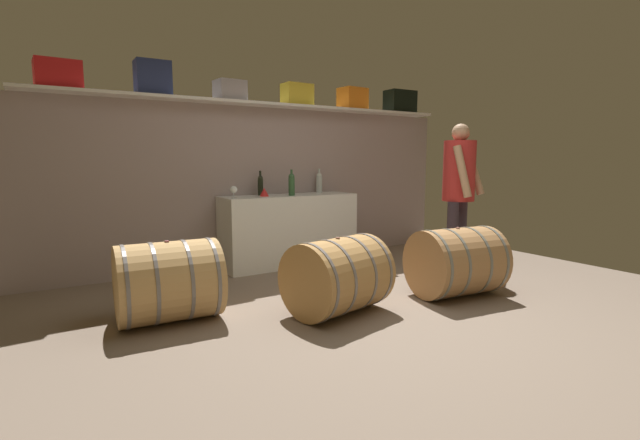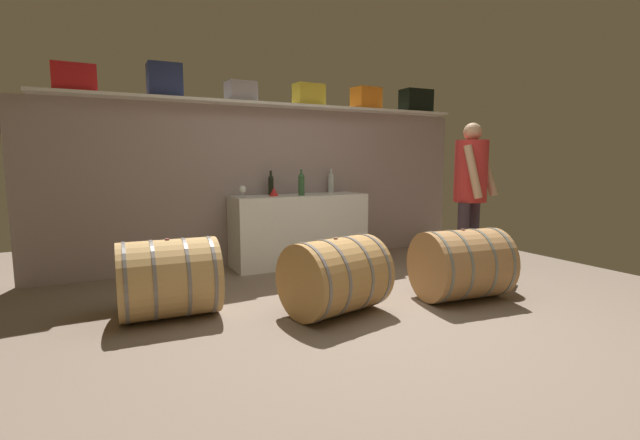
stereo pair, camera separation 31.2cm
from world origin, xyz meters
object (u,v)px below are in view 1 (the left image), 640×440
at_px(toolcase_grey, 230,91).
at_px(toolcase_yellow, 297,95).
at_px(toolcase_black, 400,102).
at_px(wine_bottle_green, 292,184).
at_px(toolcase_orange, 353,99).
at_px(wine_barrel_flank, 338,276).
at_px(red_funnel, 264,192).
at_px(work_cabinet, 289,230).
at_px(wine_bottle_clear, 319,182).
at_px(winemaker_pouring, 459,182).
at_px(wine_glass, 234,190).
at_px(wine_barrel_near, 456,262).
at_px(toolcase_red, 58,75).
at_px(wine_bottle_dark, 260,185).
at_px(toolcase_navy, 153,78).
at_px(wine_barrel_far, 169,281).

bearing_deg(toolcase_grey, toolcase_yellow, -3.20).
height_order(toolcase_black, wine_bottle_green, toolcase_black).
relative_size(toolcase_orange, wine_barrel_flank, 0.38).
bearing_deg(red_funnel, work_cabinet, 5.45).
distance_m(wine_bottle_clear, winemaker_pouring, 1.79).
xyz_separation_m(toolcase_black, wine_glass, (-2.67, -0.30, -1.16)).
bearing_deg(toolcase_black, wine_barrel_near, -116.39).
bearing_deg(toolcase_black, toolcase_red, -178.35).
bearing_deg(wine_bottle_clear, work_cabinet, -162.46).
bearing_deg(toolcase_yellow, red_funnel, -162.74).
height_order(wine_bottle_clear, winemaker_pouring, winemaker_pouring).
distance_m(wine_bottle_clear, wine_bottle_dark, 0.86).
relative_size(toolcase_navy, wine_bottle_dark, 1.20).
height_order(toolcase_red, toolcase_black, toolcase_black).
bearing_deg(toolcase_yellow, toolcase_orange, -2.73).
bearing_deg(toolcase_yellow, wine_barrel_flank, -112.49).
bearing_deg(wine_barrel_far, wine_barrel_flank, -20.48).
relative_size(toolcase_grey, wine_glass, 2.28).
xyz_separation_m(toolcase_yellow, winemaker_pouring, (1.29, -1.51, -1.06)).
xyz_separation_m(toolcase_red, red_funnel, (2.03, -0.21, -1.18)).
bearing_deg(wine_bottle_dark, wine_bottle_clear, 2.02).
bearing_deg(wine_bottle_clear, toolcase_yellow, 179.79).
xyz_separation_m(toolcase_navy, work_cabinet, (1.51, -0.17, -1.71)).
distance_m(wine_bottle_clear, wine_barrel_far, 2.81).
xyz_separation_m(wine_bottle_green, wine_barrel_flank, (-0.48, -1.72, -0.69)).
bearing_deg(toolcase_black, toolcase_grey, -178.35).
relative_size(wine_bottle_clear, wine_bottle_green, 1.00).
xyz_separation_m(toolcase_red, wine_bottle_dark, (2.06, -0.03, -1.10)).
xyz_separation_m(toolcase_yellow, wine_barrel_near, (0.54, -2.17, -1.78)).
height_order(toolcase_yellow, wine_bottle_dark, toolcase_yellow).
bearing_deg(wine_barrel_flank, toolcase_navy, 103.96).
xyz_separation_m(toolcase_black, wine_barrel_flank, (-2.41, -2.00, -1.80)).
relative_size(wine_barrel_near, winemaker_pouring, 0.50).
bearing_deg(toolcase_navy, wine_bottle_dark, -1.68).
relative_size(toolcase_yellow, wine_bottle_clear, 1.15).
bearing_deg(toolcase_yellow, work_cabinet, -144.43).
bearing_deg(wine_bottle_clear, toolcase_grey, 179.94).
bearing_deg(toolcase_yellow, toolcase_red, 177.27).
distance_m(toolcase_navy, winemaker_pouring, 3.55).
xyz_separation_m(toolcase_navy, wine_bottle_green, (1.49, -0.28, -1.14)).
bearing_deg(red_funnel, toolcase_orange, 8.26).
bearing_deg(wine_barrel_near, red_funnel, 125.88).
height_order(toolcase_navy, wine_barrel_flank, toolcase_navy).
bearing_deg(wine_bottle_clear, wine_bottle_green, -153.62).
distance_m(work_cabinet, wine_barrel_far, 2.18).
height_order(toolcase_red, work_cabinet, toolcase_red).
distance_m(toolcase_grey, wine_bottle_clear, 1.62).
height_order(toolcase_yellow, wine_barrel_near, toolcase_yellow).
distance_m(toolcase_yellow, toolcase_black, 1.69).
height_order(toolcase_grey, wine_barrel_near, toolcase_grey).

